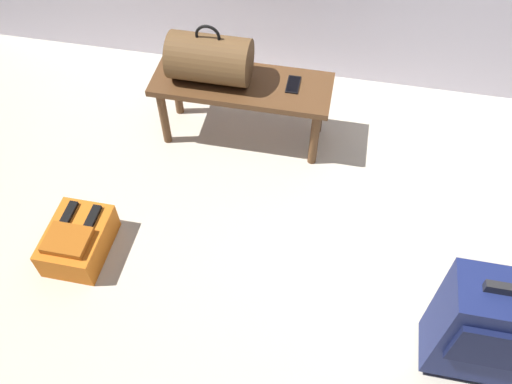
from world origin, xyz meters
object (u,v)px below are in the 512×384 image
(duffel_bag_brown, at_px, (210,59))
(backpack_orange, at_px, (78,240))
(bench, at_px, (242,91))
(suitcase_upright_navy, at_px, (487,328))
(cell_phone, at_px, (293,84))

(duffel_bag_brown, xyz_separation_m, backpack_orange, (-0.47, -0.97, -0.46))
(duffel_bag_brown, relative_size, backpack_orange, 1.16)
(bench, bearing_deg, backpack_orange, -123.44)
(duffel_bag_brown, xyz_separation_m, suitcase_upright_navy, (1.42, -1.19, -0.21))
(bench, distance_m, backpack_orange, 1.19)
(duffel_bag_brown, bearing_deg, suitcase_upright_navy, -39.83)
(bench, xyz_separation_m, duffel_bag_brown, (-0.17, 0.00, 0.20))
(bench, bearing_deg, duffel_bag_brown, 180.00)
(suitcase_upright_navy, height_order, backpack_orange, suitcase_upright_navy)
(bench, xyz_separation_m, cell_phone, (0.28, 0.03, 0.07))
(bench, height_order, duffel_bag_brown, duffel_bag_brown)
(suitcase_upright_navy, distance_m, backpack_orange, 1.92)
(suitcase_upright_navy, bearing_deg, backpack_orange, 173.53)
(cell_phone, relative_size, suitcase_upright_navy, 0.22)
(bench, relative_size, duffel_bag_brown, 2.27)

